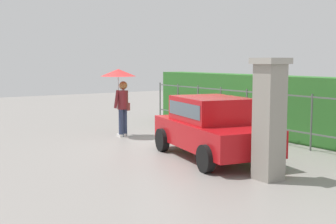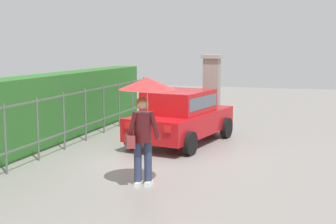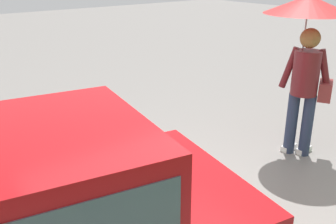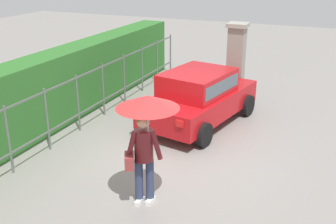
# 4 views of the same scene
# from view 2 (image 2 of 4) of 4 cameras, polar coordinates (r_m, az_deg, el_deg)

# --- Properties ---
(ground_plane) EXTENTS (40.00, 40.00, 0.00)m
(ground_plane) POSITION_cam_2_polar(r_m,az_deg,el_deg) (11.40, -0.82, -5.55)
(ground_plane) COLOR gray
(car) EXTENTS (3.96, 2.43, 1.48)m
(car) POSITION_cam_2_polar(r_m,az_deg,el_deg) (12.86, 1.60, -0.33)
(car) COLOR #B71116
(car) RESTS_ON ground
(pedestrian) EXTENTS (1.09, 1.09, 2.10)m
(pedestrian) POSITION_cam_2_polar(r_m,az_deg,el_deg) (8.81, -2.81, 1.15)
(pedestrian) COLOR #2D3856
(pedestrian) RESTS_ON ground
(gate_pillar) EXTENTS (0.60, 0.60, 2.42)m
(gate_pillar) POSITION_cam_2_polar(r_m,az_deg,el_deg) (14.90, 5.36, 2.49)
(gate_pillar) COLOR gray
(gate_pillar) RESTS_ON ground
(fence_section) EXTENTS (11.07, 0.05, 1.50)m
(fence_section) POSITION_cam_2_polar(r_m,az_deg,el_deg) (12.88, -11.31, -0.38)
(fence_section) COLOR #59605B
(fence_section) RESTS_ON ground
(hedge_row) EXTENTS (12.02, 0.90, 1.90)m
(hedge_row) POSITION_cam_2_polar(r_m,az_deg,el_deg) (13.31, -14.80, 0.32)
(hedge_row) COLOR #2D6B28
(hedge_row) RESTS_ON ground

